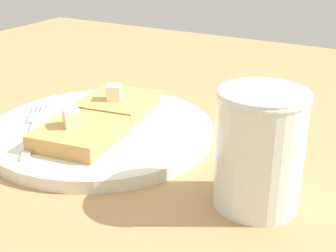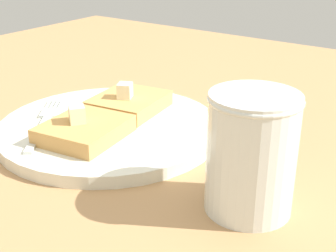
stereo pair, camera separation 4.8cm
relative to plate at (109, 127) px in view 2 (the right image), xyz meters
The scene contains 8 objects.
table_surface 2.46cm from the plate, 142.86° to the right, with size 114.77×114.77×2.38cm, color #AE8152.
plate is the anchor object (origin of this frame).
toast_slice_left 5.04cm from the plate, behind, with size 9.15×8.01×1.86cm, color tan.
toast_slice_middle 5.04cm from the plate, ahead, with size 9.15×8.01×1.86cm, color tan.
butter_pat_primary 5.37cm from the plate, 168.79° to the right, with size 1.89×1.70×1.89cm, color #F2EDCB.
butter_pat_secondary 6.16cm from the plate, ahead, with size 1.89×1.70×1.89cm, color beige.
fork 7.80cm from the plate, 57.28° to the right, with size 13.60×10.83×0.36cm.
syrup_jar 22.06cm from the plate, 76.80° to the left, with size 7.93×7.93×10.83cm.
Camera 2 is at (39.33, 37.06, 25.78)cm, focal length 50.00 mm.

